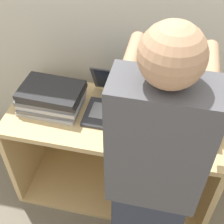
{
  "coord_description": "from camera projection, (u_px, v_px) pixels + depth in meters",
  "views": [
    {
      "loc": [
        0.27,
        -1.03,
        2.1
      ],
      "look_at": [
        0.0,
        0.2,
        0.88
      ],
      "focal_mm": 50.0,
      "sensor_mm": 36.0,
      "label": 1
    }
  ],
  "objects": [
    {
      "name": "ground_plane",
      "position": [
        106.0,
        220.0,
        2.22
      ],
      "size": [
        12.0,
        12.0,
        0.0
      ],
      "primitive_type": "plane",
      "color": "#756B5B"
    },
    {
      "name": "wall_back",
      "position": [
        129.0,
        19.0,
        1.86
      ],
      "size": [
        8.0,
        0.05,
        2.4
      ],
      "color": "beige",
      "rests_on": "ground_plane"
    },
    {
      "name": "cart",
      "position": [
        117.0,
        147.0,
        2.21
      ],
      "size": [
        1.33,
        0.57,
        0.76
      ],
      "color": "tan",
      "rests_on": "ground_plane"
    },
    {
      "name": "laptop_open",
      "position": [
        117.0,
        104.0,
        1.9
      ],
      "size": [
        0.37,
        0.36,
        0.25
      ],
      "color": "#333338",
      "rests_on": "cart"
    },
    {
      "name": "laptop_stack_left",
      "position": [
        51.0,
        98.0,
        1.9
      ],
      "size": [
        0.39,
        0.27,
        0.15
      ],
      "color": "#B7B7BC",
      "rests_on": "cart"
    },
    {
      "name": "laptop_stack_right",
      "position": [
        184.0,
        118.0,
        1.78
      ],
      "size": [
        0.39,
        0.28,
        0.15
      ],
      "color": "gray",
      "rests_on": "cart"
    },
    {
      "name": "person",
      "position": [
        152.0,
        185.0,
        1.45
      ],
      "size": [
        0.4,
        0.53,
        1.67
      ],
      "color": "#2D3342",
      "rests_on": "ground_plane"
    }
  ]
}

